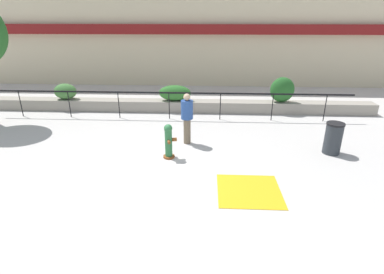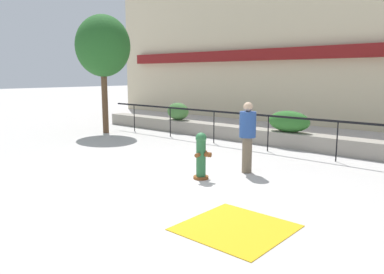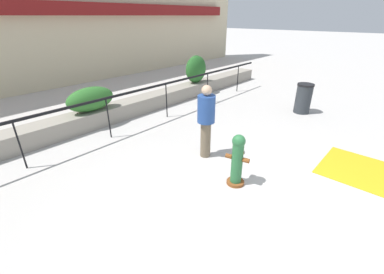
{
  "view_description": "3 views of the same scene",
  "coord_description": "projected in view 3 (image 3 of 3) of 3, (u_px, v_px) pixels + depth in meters",
  "views": [
    {
      "loc": [
        1.59,
        -7.18,
        4.03
      ],
      "look_at": [
        1.15,
        1.23,
        0.65
      ],
      "focal_mm": 28.0,
      "sensor_mm": 36.0,
      "label": 1
    },
    {
      "loc": [
        5.83,
        -5.31,
        2.38
      ],
      "look_at": [
        -0.31,
        1.66,
        0.82
      ],
      "focal_mm": 35.0,
      "sensor_mm": 36.0,
      "label": 2
    },
    {
      "loc": [
        -3.34,
        -1.08,
        3.07
      ],
      "look_at": [
        0.25,
        2.11,
        0.8
      ],
      "focal_mm": 24.0,
      "sensor_mm": 36.0,
      "label": 3
    }
  ],
  "objects": [
    {
      "name": "fence_railing_segment",
      "position": [
        106.0,
        102.0,
        6.72
      ],
      "size": [
        15.0,
        0.05,
        1.15
      ],
      "color": "black",
      "rests_on": "ground"
    },
    {
      "name": "hedge_bush_1",
      "position": [
        91.0,
        99.0,
        7.55
      ],
      "size": [
        1.45,
        0.67,
        0.7
      ],
      "primitive_type": "ellipsoid",
      "color": "#2D6B28",
      "rests_on": "planter_wall_low"
    },
    {
      "name": "planter_wall_low",
      "position": [
        90.0,
        119.0,
        7.71
      ],
      "size": [
        18.0,
        0.7,
        0.5
      ],
      "primitive_type": "cube",
      "color": "gray",
      "rests_on": "ground"
    },
    {
      "name": "ground_plane",
      "position": [
        277.0,
        222.0,
        4.22
      ],
      "size": [
        120.0,
        120.0,
        0.0
      ],
      "primitive_type": "plane",
      "color": "#BCB7B2"
    },
    {
      "name": "trash_bin",
      "position": [
        303.0,
        98.0,
        8.78
      ],
      "size": [
        0.55,
        0.55,
        1.01
      ],
      "color": "#2D3338",
      "rests_on": "ground"
    },
    {
      "name": "hedge_bush_2",
      "position": [
        196.0,
        69.0,
        10.67
      ],
      "size": [
        1.05,
        0.64,
        1.11
      ],
      "primitive_type": "ellipsoid",
      "color": "#235B23",
      "rests_on": "planter_wall_low"
    },
    {
      "name": "pedestrian",
      "position": [
        206.0,
        118.0,
        5.8
      ],
      "size": [
        0.51,
        0.51,
        1.73
      ],
      "color": "brown",
      "rests_on": "ground"
    },
    {
      "name": "fire_hydrant",
      "position": [
        237.0,
        160.0,
        4.96
      ],
      "size": [
        0.47,
        0.48,
        1.08
      ],
      "color": "brown",
      "rests_on": "ground"
    },
    {
      "name": "tactile_warning_pad",
      "position": [
        361.0,
        170.0,
        5.62
      ],
      "size": [
        1.57,
        1.57,
        0.01
      ],
      "primitive_type": "cube",
      "color": "gold",
      "rests_on": "ground"
    }
  ]
}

